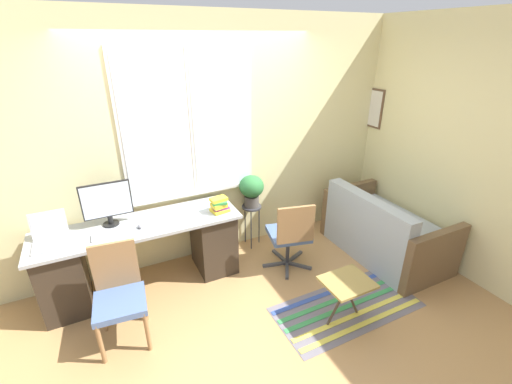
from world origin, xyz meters
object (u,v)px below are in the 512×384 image
Objects in this scene: mouse at (140,226)px; desk_chair_wooden at (119,293)px; couch_loveseat at (383,233)px; folding_stool at (347,285)px; plant_stand at (252,211)px; potted_plant at (252,189)px; office_chair_swivel at (290,234)px; monitor at (107,203)px; laptop at (50,237)px; book_stack at (219,205)px; keyboard at (112,235)px.

desk_chair_wooden is at bearing -119.72° from mouse.
couch_loveseat is 3.21× the size of folding_stool.
mouse is 0.14× the size of plant_stand.
potted_plant is at bearing 12.58° from mouse.
potted_plant is at bearing 0.00° from plant_stand.
office_chair_swivel is 0.60× the size of couch_loveseat.
folding_stool is at bearing -38.41° from monitor.
couch_loveseat is (3.44, -0.66, -0.52)m from laptop.
laptop is at bearing 176.14° from book_stack.
monitor reaches higher than laptop.
desk_chair_wooden is 0.61× the size of couch_loveseat.
folding_stool is at bearing -58.50° from book_stack.
monitor reaches higher than keyboard.
mouse is 1.59m from office_chair_swivel.
office_chair_swivel is at bearing 78.07° from couch_loveseat.
couch_loveseat is at bearing -178.76° from office_chair_swivel.
keyboard reaches higher than plant_stand.
couch_loveseat is (1.86, -0.55, -0.54)m from book_stack.
plant_stand is at bearing -61.25° from office_chair_swivel.
laptop is at bearing -174.21° from potted_plant.
mouse is at bearing -6.53° from laptop.
keyboard is 0.26m from mouse.
office_chair_swivel is at bearing -16.57° from monitor.
laptop is at bearing -167.99° from monitor.
laptop reaches higher than desk_chair_wooden.
mouse is (0.76, -0.09, -0.04)m from laptop.
book_stack is at bearing -148.83° from potted_plant.
book_stack is (1.57, -0.11, 0.02)m from laptop.
mouse reaches higher than folding_stool.
mouse is 1.38m from potted_plant.
plant_stand is (1.34, 0.30, -0.29)m from mouse.
office_chair_swivel reaches higher than plant_stand.
desk_chair_wooden is (-1.11, -0.50, -0.36)m from book_stack.
keyboard is 1.08m from book_stack.
couch_loveseat is 3.65× the size of potted_plant.
keyboard is (-0.02, -0.22, -0.23)m from monitor.
desk_chair_wooden reaches higher than keyboard.
monitor reaches higher than book_stack.
potted_plant is (-0.18, 0.63, 0.34)m from office_chair_swivel.
office_chair_swivel reaches higher than keyboard.
couch_loveseat is at bearing -33.20° from plant_stand.
book_stack is at bearing -148.83° from plant_stand.
plant_stand is at bearing 32.01° from desk_chair_wooden.
desk_chair_wooden reaches higher than folding_stool.
mouse is at bearing 65.73° from desk_chair_wooden.
mouse is (0.26, 0.02, 0.01)m from keyboard.
folding_stool is at bearing -81.95° from potted_plant.
laptop is 0.66× the size of monitor.
desk_chair_wooden is at bearing 158.97° from folding_stool.
office_chair_swivel is at bearing 92.65° from folding_stool.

